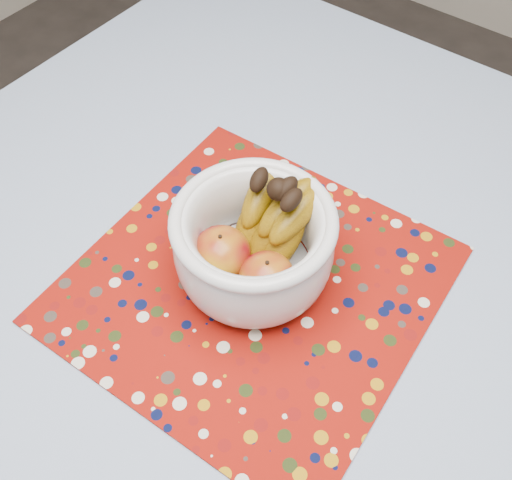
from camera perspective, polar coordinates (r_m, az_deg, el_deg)
table at (r=0.86m, az=1.83°, el=-10.13°), size 1.20×1.20×0.75m
tablecloth at (r=0.79m, az=1.98°, el=-7.45°), size 1.32×1.32×0.01m
placemat at (r=0.81m, az=-0.27°, el=-4.20°), size 0.47×0.47×0.00m
fruit_bowl at (r=0.76m, az=0.26°, el=0.15°), size 0.21×0.22×0.16m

